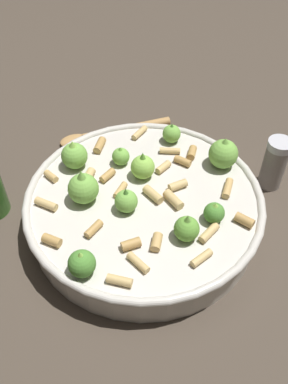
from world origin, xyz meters
The scene contains 4 objects.
ground_plane centered at (0.00, 0.00, 0.00)m, with size 2.40×2.40×0.00m, color #42382D.
cooking_pan centered at (0.00, 0.00, 0.03)m, with size 0.34×0.34×0.11m.
pepper_shaker centered at (0.20, -0.08, 0.04)m, with size 0.04×0.04×0.09m.
wooden_spoon centered at (0.09, 0.19, 0.01)m, with size 0.20×0.11×0.02m.
Camera 1 is at (-0.27, -0.28, 0.47)m, focal length 37.94 mm.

